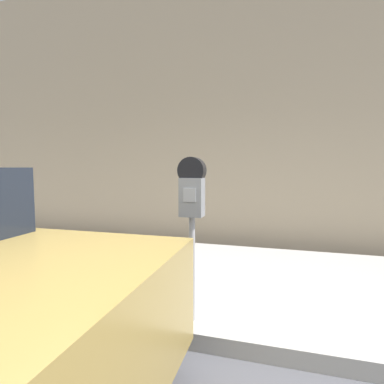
# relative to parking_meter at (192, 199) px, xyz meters

# --- Properties ---
(sidewalk) EXTENTS (24.00, 2.80, 0.15)m
(sidewalk) POSITION_rel_parking_meter_xyz_m (-0.20, 1.19, -1.14)
(sidewalk) COLOR #9E9B96
(sidewalk) RESTS_ON ground_plane
(building_facade) EXTENTS (24.00, 0.30, 5.09)m
(building_facade) POSITION_rel_parking_meter_xyz_m (-0.20, 3.15, 1.33)
(building_facade) COLOR tan
(building_facade) RESTS_ON ground_plane
(parking_meter) EXTENTS (0.23, 0.15, 1.42)m
(parking_meter) POSITION_rel_parking_meter_xyz_m (0.00, 0.00, 0.00)
(parking_meter) COLOR gray
(parking_meter) RESTS_ON sidewalk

